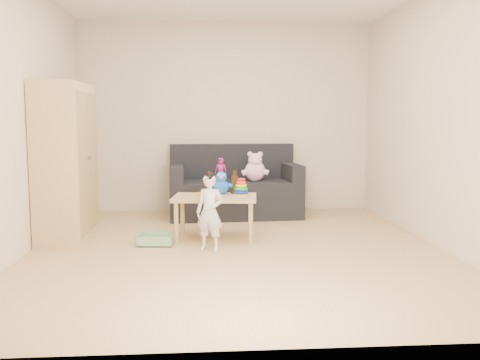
{
  "coord_description": "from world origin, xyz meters",
  "views": [
    {
      "loc": [
        -0.32,
        -4.87,
        1.23
      ],
      "look_at": [
        0.05,
        0.25,
        0.65
      ],
      "focal_mm": 38.0,
      "sensor_mm": 36.0,
      "label": 1
    }
  ],
  "objects": [
    {
      "name": "yellow_book",
      "position": [
        -0.31,
        0.54,
        0.47
      ],
      "size": [
        0.28,
        0.28,
        0.02
      ],
      "primitive_type": "cube",
      "rotation": [
        0.0,
        0.0,
        -0.4
      ],
      "color": "orange",
      "rests_on": "play_table"
    },
    {
      "name": "brown_bottle",
      "position": [
        0.02,
        0.63,
        0.57
      ],
      "size": [
        0.09,
        0.09,
        0.26
      ],
      "color": "black",
      "rests_on": "play_table"
    },
    {
      "name": "play_table",
      "position": [
        -0.2,
        0.45,
        0.23
      ],
      "size": [
        0.93,
        0.64,
        0.46
      ],
      "primitive_type": "cube",
      "rotation": [
        0.0,
        0.0,
        -0.1
      ],
      "color": "tan",
      "rests_on": "ground"
    },
    {
      "name": "blue_plush",
      "position": [
        -0.13,
        0.6,
        0.59
      ],
      "size": [
        0.25,
        0.22,
        0.25
      ],
      "primitive_type": null,
      "rotation": [
        0.0,
        0.0,
        -0.28
      ],
      "color": "#1C6BFF",
      "rests_on": "play_table"
    },
    {
      "name": "ring_stacker",
      "position": [
        0.08,
        0.47,
        0.53
      ],
      "size": [
        0.16,
        0.16,
        0.19
      ],
      "color": "yellow",
      "rests_on": "play_table"
    },
    {
      "name": "pink_bear",
      "position": [
        0.35,
        1.67,
        0.64
      ],
      "size": [
        0.31,
        0.28,
        0.32
      ],
      "primitive_type": null,
      "rotation": [
        0.0,
        0.0,
        -0.13
      ],
      "color": "#FFBBDE",
      "rests_on": "sofa"
    },
    {
      "name": "storage_bin",
      "position": [
        -0.81,
        0.22,
        0.05
      ],
      "size": [
        0.39,
        0.31,
        0.11
      ],
      "primitive_type": null,
      "rotation": [
        0.0,
        0.0,
        -0.12
      ],
      "color": "#7CA678",
      "rests_on": "ground"
    },
    {
      "name": "toddler",
      "position": [
        -0.26,
        -0.04,
        0.36
      ],
      "size": [
        0.31,
        0.26,
        0.73
      ],
      "primitive_type": "imported",
      "rotation": [
        0.0,
        0.0,
        -0.35
      ],
      "color": "silver",
      "rests_on": "ground"
    },
    {
      "name": "room",
      "position": [
        0.0,
        0.0,
        1.3
      ],
      "size": [
        4.5,
        4.5,
        4.5
      ],
      "color": "tan",
      "rests_on": "ground"
    },
    {
      "name": "wardrobe",
      "position": [
        -1.76,
        0.54,
        0.82
      ],
      "size": [
        0.45,
        0.91,
        1.64
      ],
      "primitive_type": "cube",
      "color": "tan",
      "rests_on": "ground"
    },
    {
      "name": "doll",
      "position": [
        -0.1,
        1.65,
        0.63
      ],
      "size": [
        0.17,
        0.14,
        0.3
      ],
      "primitive_type": "imported",
      "rotation": [
        0.0,
        0.0,
        -0.25
      ],
      "color": "#AF207E",
      "rests_on": "sofa"
    },
    {
      "name": "sofa",
      "position": [
        0.09,
        1.74,
        0.24
      ],
      "size": [
        1.74,
        0.94,
        0.48
      ],
      "primitive_type": "cube",
      "rotation": [
        0.0,
        0.0,
        0.06
      ],
      "color": "black",
      "rests_on": "ground"
    },
    {
      "name": "wooden_figure",
      "position": [
        -0.28,
        0.41,
        0.52
      ],
      "size": [
        0.05,
        0.05,
        0.12
      ],
      "primitive_type": null,
      "rotation": [
        0.0,
        0.0,
        -0.17
      ],
      "color": "brown",
      "rests_on": "play_table"
    }
  ]
}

